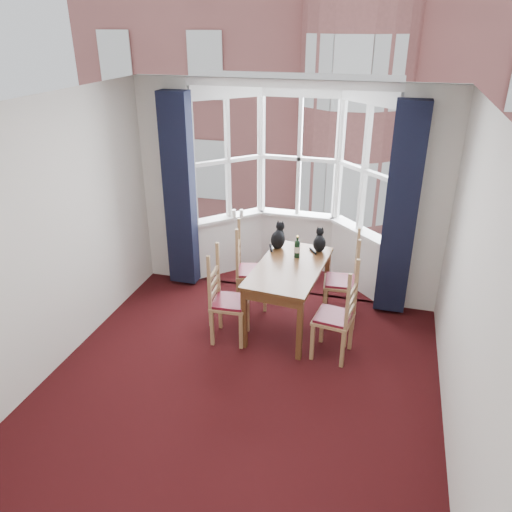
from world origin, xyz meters
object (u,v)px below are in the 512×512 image
at_px(chair_right_near, 342,320).
at_px(cat_right, 320,242).
at_px(dining_table, 289,274).
at_px(chair_left_near, 222,302).
at_px(candle_tall, 234,213).
at_px(chair_right_far, 348,283).
at_px(chair_left_far, 245,272).
at_px(candle_short, 241,213).
at_px(wine_bottle, 297,248).
at_px(cat_left, 278,238).

height_order(chair_right_near, cat_right, cat_right).
xyz_separation_m(dining_table, chair_left_near, (-0.68, -0.50, -0.22)).
bearing_deg(dining_table, chair_left_near, -143.89).
bearing_deg(candle_tall, chair_right_far, -25.22).
bearing_deg(chair_right_near, cat_right, 112.71).
bearing_deg(chair_right_near, chair_left_far, 148.63).
relative_size(chair_left_near, candle_tall, 8.61).
xyz_separation_m(chair_left_far, candle_short, (-0.32, 0.90, 0.45)).
bearing_deg(cat_right, dining_table, -116.88).
height_order(chair_right_far, cat_right, cat_right).
bearing_deg(candle_tall, cat_right, -26.34).
xyz_separation_m(dining_table, chair_left_far, (-0.64, 0.32, -0.22)).
relative_size(cat_right, candle_tall, 2.87).
xyz_separation_m(wine_bottle, candle_short, (-1.00, 0.95, 0.01)).
bearing_deg(candle_short, cat_right, -29.30).
bearing_deg(candle_short, wine_bottle, -43.57).
bearing_deg(candle_short, candle_tall, -163.93).
xyz_separation_m(chair_left_near, cat_left, (0.43, 0.98, 0.46)).
height_order(chair_left_near, cat_right, cat_right).
height_order(chair_left_near, chair_right_near, same).
bearing_deg(wine_bottle, cat_right, 48.35).
height_order(candle_tall, candle_short, candle_short).
relative_size(chair_left_far, wine_bottle, 3.31).
bearing_deg(cat_left, chair_right_near, -46.04).
relative_size(cat_left, wine_bottle, 1.25).
bearing_deg(chair_left_far, chair_right_far, 2.25).
relative_size(chair_right_far, cat_left, 2.65).
relative_size(dining_table, cat_left, 4.19).
relative_size(chair_left_far, cat_right, 3.00).
height_order(wine_bottle, candle_tall, wine_bottle).
distance_m(chair_left_near, cat_right, 1.46).
bearing_deg(chair_left_far, candle_short, 109.83).
distance_m(chair_right_near, candle_tall, 2.48).
height_order(wine_bottle, candle_short, wine_bottle).
height_order(chair_right_near, wine_bottle, wine_bottle).
bearing_deg(candle_tall, chair_left_far, -63.77).
height_order(chair_left_near, chair_left_far, same).
distance_m(dining_table, chair_right_far, 0.79).
relative_size(dining_table, candle_short, 13.41).
bearing_deg(chair_left_far, cat_right, 12.88).
distance_m(chair_right_near, cat_right, 1.19).
xyz_separation_m(cat_left, cat_right, (0.52, 0.04, -0.02)).
bearing_deg(cat_right, wine_bottle, -131.65).
xyz_separation_m(chair_right_near, candle_tall, (-1.77, 1.69, 0.45)).
bearing_deg(chair_right_near, chair_right_far, 91.84).
height_order(dining_table, chair_left_far, chair_left_far).
relative_size(chair_left_near, cat_right, 3.00).
xyz_separation_m(chair_left_near, candle_tall, (-0.39, 1.68, 0.45)).
relative_size(chair_right_near, cat_left, 2.65).
relative_size(wine_bottle, candle_short, 2.56).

